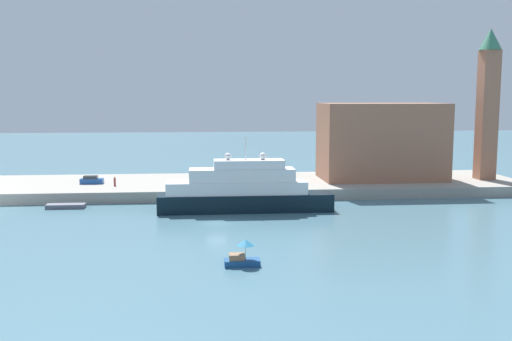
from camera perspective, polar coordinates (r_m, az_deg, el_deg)
ground at (r=78.96m, az=-3.80°, el=-5.15°), size 400.00×400.00×0.00m
quay_dock at (r=105.48m, az=-4.16°, el=-1.51°), size 110.00×22.27×1.79m
large_yacht at (r=86.77m, az=-1.28°, el=-1.96°), size 25.63×4.72×10.97m
small_motorboat at (r=59.55m, az=-1.34°, el=-8.24°), size 3.55×1.78×2.71m
work_barge at (r=93.87m, az=-17.90°, el=-3.29°), size 5.71×1.97×0.65m
harbor_building at (r=109.66m, az=12.04°, el=2.78°), size 21.88×11.96×13.77m
bell_tower at (r=114.63m, az=21.50°, el=6.43°), size 3.93×3.93×26.97m
parked_car at (r=105.85m, az=-15.61°, el=-0.91°), size 3.89×1.62×1.38m
person_figure at (r=102.24m, az=-13.49°, el=-1.05°), size 0.36×0.36×1.58m
mooring_bollard at (r=95.78m, az=-4.20°, el=-1.62°), size 0.55×0.55×0.78m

